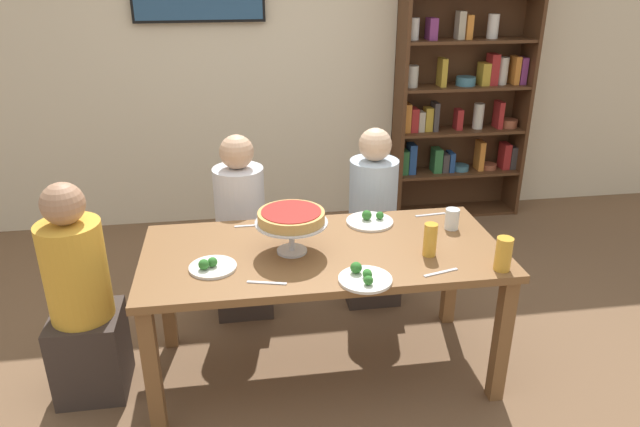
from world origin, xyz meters
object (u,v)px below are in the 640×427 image
at_px(beer_glass_amber_short, 430,240).
at_px(salad_plate_far_diner, 370,220).
at_px(water_glass_clear_near, 301,216).
at_px(deep_dish_pizza_stand, 291,219).
at_px(salad_plate_near_diner, 364,277).
at_px(cutlery_fork_near, 251,226).
at_px(diner_head_west, 83,308).
at_px(water_glass_clear_far, 452,219).
at_px(diner_far_left, 242,239).
at_px(beer_glass_amber_tall, 503,254).
at_px(dining_table, 323,265).
at_px(diner_far_right, 372,229).
at_px(cutlery_fork_far, 430,215).
at_px(cutlery_knife_far, 267,283).
at_px(bookshelf, 462,86).
at_px(cutlery_knife_near, 441,272).
at_px(salad_plate_spare, 212,266).

bearing_deg(beer_glass_amber_short, salad_plate_far_diner, 115.48).
bearing_deg(beer_glass_amber_short, water_glass_clear_near, 141.53).
bearing_deg(water_glass_clear_near, deep_dish_pizza_stand, -104.72).
distance_m(salad_plate_near_diner, cutlery_fork_near, 0.82).
distance_m(diner_head_west, water_glass_clear_far, 1.94).
relative_size(diner_far_left, cutlery_fork_near, 6.39).
distance_m(deep_dish_pizza_stand, beer_glass_amber_tall, 1.01).
bearing_deg(diner_far_left, dining_table, 29.98).
xyz_separation_m(dining_table, diner_head_west, (-1.20, 0.02, -0.16)).
bearing_deg(deep_dish_pizza_stand, beer_glass_amber_tall, -18.94).
xyz_separation_m(diner_far_left, salad_plate_far_diner, (0.70, -0.41, 0.26)).
relative_size(diner_far_right, cutlery_fork_far, 6.39).
height_order(diner_far_right, cutlery_knife_far, diner_far_right).
relative_size(bookshelf, diner_far_left, 1.92).
distance_m(salad_plate_near_diner, cutlery_knife_near, 0.37).
bearing_deg(beer_glass_amber_tall, dining_table, 157.18).
bearing_deg(salad_plate_far_diner, dining_table, -137.96).
height_order(water_glass_clear_far, cutlery_knife_near, water_glass_clear_far).
relative_size(cutlery_knife_near, cutlery_fork_far, 1.00).
relative_size(beer_glass_amber_short, cutlery_fork_near, 0.92).
height_order(diner_head_west, cutlery_knife_near, diner_head_west).
distance_m(diner_far_right, water_glass_clear_far, 0.72).
bearing_deg(cutlery_knife_far, diner_far_right, 68.85).
distance_m(diner_far_right, cutlery_fork_far, 0.52).
bearing_deg(water_glass_clear_far, salad_plate_near_diner, -141.05).
bearing_deg(cutlery_fork_near, beer_glass_amber_tall, 149.79).
relative_size(dining_table, cutlery_knife_far, 9.97).
bearing_deg(cutlery_knife_far, cutlery_fork_far, 47.38).
distance_m(salad_plate_spare, water_glass_clear_near, 0.65).
bearing_deg(dining_table, water_glass_clear_far, 10.52).
bearing_deg(salad_plate_far_diner, beer_glass_amber_tall, -51.27).
relative_size(diner_far_right, water_glass_clear_far, 10.19).
bearing_deg(cutlery_knife_near, salad_plate_far_diner, 93.53).
bearing_deg(cutlery_fork_far, deep_dish_pizza_stand, 16.48).
bearing_deg(salad_plate_near_diner, water_glass_clear_far, 38.95).
height_order(diner_far_left, water_glass_clear_near, diner_far_left).
height_order(diner_head_west, salad_plate_spare, diner_head_west).
xyz_separation_m(cutlery_knife_near, cutlery_fork_far, (0.17, 0.65, 0.00)).
bearing_deg(beer_glass_amber_tall, salad_plate_spare, 171.23).
height_order(bookshelf, beer_glass_amber_tall, bookshelf).
bearing_deg(salad_plate_near_diner, cutlery_knife_far, 174.59).
height_order(dining_table, diner_far_left, diner_far_left).
bearing_deg(cutlery_fork_far, water_glass_clear_far, 99.92).
bearing_deg(water_glass_clear_far, diner_far_right, 116.74).
distance_m(salad_plate_far_diner, water_glass_clear_near, 0.38).
bearing_deg(diner_far_left, beer_glass_amber_short, 47.29).
bearing_deg(deep_dish_pizza_stand, diner_far_left, 109.06).
bearing_deg(cutlery_knife_near, salad_plate_near_diner, 167.62).
bearing_deg(cutlery_fork_near, salad_plate_spare, 65.95).
xyz_separation_m(diner_far_left, cutlery_fork_far, (1.07, -0.37, 0.25)).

